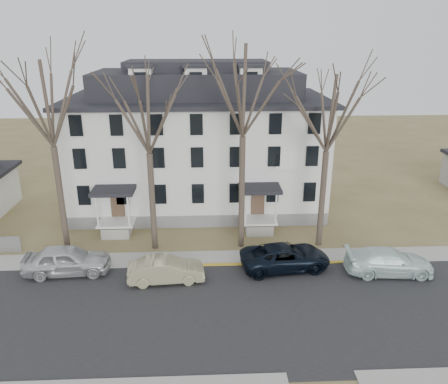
{
  "coord_description": "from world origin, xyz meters",
  "views": [
    {
      "loc": [
        -1.39,
        -17.58,
        14.08
      ],
      "look_at": [
        -0.23,
        9.0,
        4.34
      ],
      "focal_mm": 35.0,
      "sensor_mm": 36.0,
      "label": 1
    }
  ],
  "objects_px": {
    "boarding_house": "(198,144)",
    "tree_mid_right": "(330,108)",
    "car_tan": "(166,270)",
    "tree_far_left": "(47,98)",
    "car_navy": "(285,257)",
    "car_white": "(389,262)",
    "tree_mid_left": "(147,109)",
    "car_silver": "(67,261)",
    "bicycle_left": "(112,228)",
    "tree_center": "(243,84)"
  },
  "relations": [
    {
      "from": "boarding_house",
      "to": "tree_mid_right",
      "type": "xyz_separation_m",
      "value": [
        8.5,
        -8.15,
        4.22
      ]
    },
    {
      "from": "tree_mid_right",
      "to": "car_tan",
      "type": "relative_size",
      "value": 2.82
    },
    {
      "from": "tree_far_left",
      "to": "tree_mid_right",
      "type": "bearing_deg",
      "value": 0.0
    },
    {
      "from": "car_navy",
      "to": "car_white",
      "type": "height_order",
      "value": "car_navy"
    },
    {
      "from": "boarding_house",
      "to": "car_navy",
      "type": "bearing_deg",
      "value": -64.07
    },
    {
      "from": "tree_mid_left",
      "to": "car_white",
      "type": "xyz_separation_m",
      "value": [
        14.81,
        -4.08,
        -8.83
      ]
    },
    {
      "from": "tree_mid_right",
      "to": "car_silver",
      "type": "height_order",
      "value": "tree_mid_right"
    },
    {
      "from": "car_tan",
      "to": "car_white",
      "type": "height_order",
      "value": "car_white"
    },
    {
      "from": "car_navy",
      "to": "tree_mid_right",
      "type": "bearing_deg",
      "value": -49.96
    },
    {
      "from": "car_silver",
      "to": "tree_mid_right",
      "type": "bearing_deg",
      "value": -82.04
    },
    {
      "from": "tree_mid_right",
      "to": "car_navy",
      "type": "bearing_deg",
      "value": -132.86
    },
    {
      "from": "tree_mid_left",
      "to": "bicycle_left",
      "type": "xyz_separation_m",
      "value": [
        -3.38,
        2.35,
        -9.13
      ]
    },
    {
      "from": "car_silver",
      "to": "car_tan",
      "type": "distance_m",
      "value": 6.29
    },
    {
      "from": "tree_mid_left",
      "to": "tree_far_left",
      "type": "bearing_deg",
      "value": 180.0
    },
    {
      "from": "tree_center",
      "to": "car_tan",
      "type": "relative_size",
      "value": 3.25
    },
    {
      "from": "boarding_house",
      "to": "tree_center",
      "type": "xyz_separation_m",
      "value": [
        3.0,
        -8.15,
        5.71
      ]
    },
    {
      "from": "tree_mid_right",
      "to": "tree_far_left",
      "type": "bearing_deg",
      "value": 180.0
    },
    {
      "from": "car_white",
      "to": "car_silver",
      "type": "bearing_deg",
      "value": 90.89
    },
    {
      "from": "tree_far_left",
      "to": "car_silver",
      "type": "distance_m",
      "value": 10.04
    },
    {
      "from": "tree_far_left",
      "to": "car_silver",
      "type": "height_order",
      "value": "tree_far_left"
    },
    {
      "from": "boarding_house",
      "to": "tree_center",
      "type": "relative_size",
      "value": 1.41
    },
    {
      "from": "car_white",
      "to": "bicycle_left",
      "type": "bearing_deg",
      "value": 73.89
    },
    {
      "from": "tree_mid_right",
      "to": "car_navy",
      "type": "relative_size",
      "value": 2.27
    },
    {
      "from": "tree_mid_left",
      "to": "car_navy",
      "type": "bearing_deg",
      "value": -20.62
    },
    {
      "from": "tree_center",
      "to": "car_tan",
      "type": "bearing_deg",
      "value": -137.53
    },
    {
      "from": "tree_center",
      "to": "tree_mid_right",
      "type": "height_order",
      "value": "tree_center"
    },
    {
      "from": "tree_far_left",
      "to": "car_silver",
      "type": "xyz_separation_m",
      "value": [
        0.99,
        -3.23,
        -9.45
      ]
    },
    {
      "from": "car_silver",
      "to": "bicycle_left",
      "type": "distance_m",
      "value": 5.83
    },
    {
      "from": "boarding_house",
      "to": "bicycle_left",
      "type": "xyz_separation_m",
      "value": [
        -6.38,
        -5.81,
        -4.91
      ]
    },
    {
      "from": "tree_mid_right",
      "to": "car_tan",
      "type": "bearing_deg",
      "value": -156.8
    },
    {
      "from": "tree_mid_right",
      "to": "bicycle_left",
      "type": "relative_size",
      "value": 7.08
    },
    {
      "from": "car_tan",
      "to": "car_white",
      "type": "distance_m",
      "value": 13.66
    },
    {
      "from": "tree_mid_left",
      "to": "car_silver",
      "type": "xyz_separation_m",
      "value": [
        -5.01,
        -3.23,
        -8.71
      ]
    },
    {
      "from": "car_tan",
      "to": "car_white",
      "type": "xyz_separation_m",
      "value": [
        13.66,
        0.35,
        0.03
      ]
    },
    {
      "from": "boarding_house",
      "to": "tree_mid_left",
      "type": "xyz_separation_m",
      "value": [
        -3.0,
        -8.15,
        4.22
      ]
    },
    {
      "from": "tree_mid_left",
      "to": "tree_mid_right",
      "type": "bearing_deg",
      "value": 0.0
    },
    {
      "from": "car_silver",
      "to": "tree_center",
      "type": "bearing_deg",
      "value": -76.76
    },
    {
      "from": "car_navy",
      "to": "car_silver",
      "type": "bearing_deg",
      "value": 83.0
    },
    {
      "from": "tree_far_left",
      "to": "car_white",
      "type": "height_order",
      "value": "tree_far_left"
    },
    {
      "from": "tree_far_left",
      "to": "bicycle_left",
      "type": "distance_m",
      "value": 10.48
    },
    {
      "from": "tree_mid_left",
      "to": "tree_mid_right",
      "type": "relative_size",
      "value": 1.0
    },
    {
      "from": "tree_mid_left",
      "to": "car_navy",
      "type": "height_order",
      "value": "tree_mid_left"
    },
    {
      "from": "bicycle_left",
      "to": "car_tan",
      "type": "bearing_deg",
      "value": -121.18
    },
    {
      "from": "tree_mid_left",
      "to": "tree_center",
      "type": "relative_size",
      "value": 0.87
    },
    {
      "from": "bicycle_left",
      "to": "car_navy",
      "type": "bearing_deg",
      "value": -89.98
    },
    {
      "from": "tree_far_left",
      "to": "car_white",
      "type": "distance_m",
      "value": 23.27
    },
    {
      "from": "bicycle_left",
      "to": "tree_center",
      "type": "bearing_deg",
      "value": -79.02
    },
    {
      "from": "tree_mid_left",
      "to": "tree_center",
      "type": "bearing_deg",
      "value": 0.0
    },
    {
      "from": "car_white",
      "to": "tree_mid_left",
      "type": "bearing_deg",
      "value": 77.95
    },
    {
      "from": "boarding_house",
      "to": "tree_far_left",
      "type": "distance_m",
      "value": 13.12
    }
  ]
}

